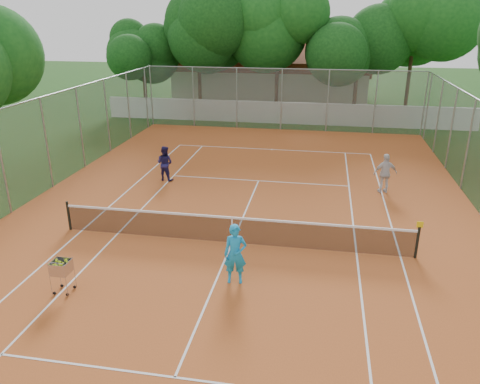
% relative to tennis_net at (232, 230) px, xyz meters
% --- Properties ---
extents(ground, '(120.00, 120.00, 0.00)m').
position_rel_tennis_net_xyz_m(ground, '(0.00, 0.00, -0.51)').
color(ground, '#173C10').
rests_on(ground, ground).
extents(court_pad, '(18.00, 34.00, 0.02)m').
position_rel_tennis_net_xyz_m(court_pad, '(0.00, 0.00, -0.50)').
color(court_pad, '#AF5422').
rests_on(court_pad, ground).
extents(court_lines, '(10.98, 23.78, 0.01)m').
position_rel_tennis_net_xyz_m(court_lines, '(0.00, 0.00, -0.49)').
color(court_lines, white).
rests_on(court_lines, court_pad).
extents(tennis_net, '(11.88, 0.10, 0.98)m').
position_rel_tennis_net_xyz_m(tennis_net, '(0.00, 0.00, 0.00)').
color(tennis_net, black).
rests_on(tennis_net, court_pad).
extents(perimeter_fence, '(18.00, 34.00, 4.00)m').
position_rel_tennis_net_xyz_m(perimeter_fence, '(0.00, 0.00, 1.49)').
color(perimeter_fence, slate).
rests_on(perimeter_fence, ground).
extents(boundary_wall, '(26.00, 0.30, 1.50)m').
position_rel_tennis_net_xyz_m(boundary_wall, '(0.00, 19.00, 0.24)').
color(boundary_wall, white).
rests_on(boundary_wall, ground).
extents(clubhouse, '(16.40, 9.00, 4.40)m').
position_rel_tennis_net_xyz_m(clubhouse, '(-2.00, 29.00, 1.69)').
color(clubhouse, beige).
rests_on(clubhouse, ground).
extents(tropical_trees, '(29.00, 19.00, 10.00)m').
position_rel_tennis_net_xyz_m(tropical_trees, '(0.00, 22.00, 4.49)').
color(tropical_trees, '#0E3811').
rests_on(tropical_trees, ground).
extents(player_near, '(0.71, 0.53, 1.79)m').
position_rel_tennis_net_xyz_m(player_near, '(0.56, -2.40, 0.40)').
color(player_near, '#1892CF').
rests_on(player_near, court_pad).
extents(player_far_left, '(0.90, 0.77, 1.62)m').
position_rel_tennis_net_xyz_m(player_far_left, '(-4.30, 5.78, 0.32)').
color(player_far_left, '#1E1A4F').
rests_on(player_far_left, court_pad).
extents(player_far_right, '(1.08, 0.64, 1.73)m').
position_rel_tennis_net_xyz_m(player_far_right, '(5.55, 5.88, 0.38)').
color(player_far_right, silver).
rests_on(player_far_right, court_pad).
extents(ball_hopper, '(0.61, 0.61, 1.05)m').
position_rel_tennis_net_xyz_m(ball_hopper, '(-4.03, -3.77, 0.04)').
color(ball_hopper, '#B2B2B9').
rests_on(ball_hopper, court_pad).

